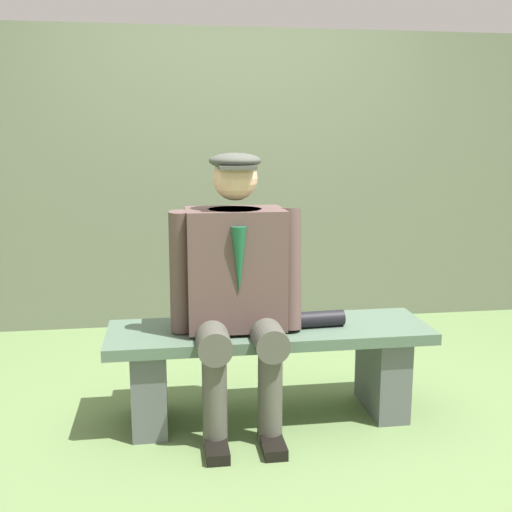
{
  "coord_description": "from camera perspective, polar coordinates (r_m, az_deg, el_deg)",
  "views": [
    {
      "loc": [
        0.48,
        2.79,
        1.36
      ],
      "look_at": [
        0.07,
        0.0,
        0.81
      ],
      "focal_mm": 43.1,
      "sensor_mm": 36.0,
      "label": 1
    }
  ],
  "objects": [
    {
      "name": "stadium_wall",
      "position": [
        4.54,
        -2.38,
        7.11
      ],
      "size": [
        12.0,
        0.24,
        2.1
      ],
      "primitive_type": "cube",
      "color": "#646C56",
      "rests_on": "ground"
    },
    {
      "name": "seated_man",
      "position": [
        2.83,
        -1.82,
        -2.29
      ],
      "size": [
        0.62,
        0.59,
        1.29
      ],
      "color": "brown",
      "rests_on": "ground"
    },
    {
      "name": "rolled_magazine",
      "position": [
        2.97,
        5.37,
        -5.87
      ],
      "size": [
        0.3,
        0.1,
        0.08
      ],
      "primitive_type": "cylinder",
      "rotation": [
        0.0,
        1.57,
        0.06
      ],
      "color": "black",
      "rests_on": "bench"
    },
    {
      "name": "ground_plane",
      "position": [
        3.14,
        1.22,
        -14.65
      ],
      "size": [
        30.0,
        30.0,
        0.0
      ],
      "primitive_type": "plane",
      "color": "#5E7946"
    },
    {
      "name": "bench",
      "position": [
        3.02,
        1.25,
        -9.48
      ],
      "size": [
        1.54,
        0.46,
        0.46
      ],
      "color": "#4B6350",
      "rests_on": "ground"
    }
  ]
}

